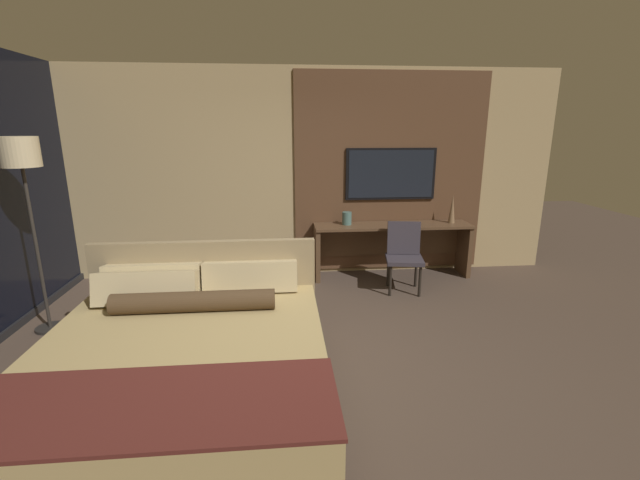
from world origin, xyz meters
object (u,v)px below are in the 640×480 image
object	(u,v)px
tv	(391,174)
floor_lamp	(23,169)
desk_chair	(404,251)
desk	(391,240)
vase_short	(347,218)
bed	(185,365)
vase_tall	(452,209)

from	to	relation	value
tv	floor_lamp	xyz separation A→B (m)	(-3.92, -1.51, 0.24)
tv	desk_chair	world-z (taller)	tv
desk	tv	distance (m)	0.91
desk_chair	vase_short	bearing A→B (deg)	150.00
tv	vase_short	world-z (taller)	tv
desk_chair	bed	bearing A→B (deg)	-126.64
desk	vase_tall	bearing A→B (deg)	-0.73
tv	floor_lamp	size ratio (longest dim) A/B	0.64
bed	desk_chair	size ratio (longest dim) A/B	2.57
bed	floor_lamp	xyz separation A→B (m)	(-1.67, 1.38, 1.32)
floor_lamp	vase_tall	bearing A→B (deg)	15.51
bed	vase_tall	xyz separation A→B (m)	(3.08, 2.70, 0.61)
floor_lamp	desk	bearing A→B (deg)	18.74
bed	desk	size ratio (longest dim) A/B	1.04
tv	bed	bearing A→B (deg)	-127.87
desk	vase_tall	xyz separation A→B (m)	(0.83, -0.01, 0.42)
bed	vase_tall	world-z (taller)	vase_tall
floor_lamp	vase_short	distance (m)	3.65
vase_short	vase_tall	bearing A→B (deg)	-0.70
floor_lamp	vase_tall	world-z (taller)	floor_lamp
desk	vase_short	world-z (taller)	vase_short
vase_short	desk_chair	bearing A→B (deg)	-39.58
desk	bed	bearing A→B (deg)	-129.66
tv	vase_short	size ratio (longest dim) A/B	7.22
tv	vase_short	bearing A→B (deg)	-164.67
desk	tv	bearing A→B (deg)	90.00
floor_lamp	tv	bearing A→B (deg)	21.05
vase_short	bed	bearing A→B (deg)	-120.80
bed	vase_short	world-z (taller)	bed
bed	desk_chair	distance (m)	3.16
bed	tv	world-z (taller)	tv
bed	desk	distance (m)	3.53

